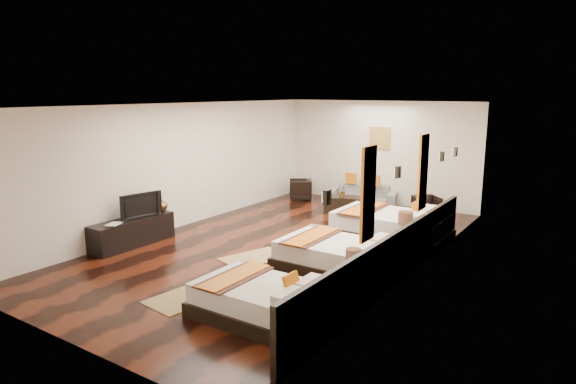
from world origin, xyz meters
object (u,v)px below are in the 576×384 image
Objects in this scene: figurine at (160,204)px; tv_console at (132,232)px; nightstand_a at (352,284)px; table_plant at (343,191)px; book at (108,224)px; armchair_right at (426,207)px; bed_near at (265,301)px; armchair_left at (300,189)px; coffee_table at (344,204)px; bed_mid at (341,256)px; tv at (139,205)px; sofa at (362,195)px; bed_far at (392,226)px; nightstand_b at (404,245)px.

tv_console is at bearing -90.00° from figurine.
nightstand_a is 2.94× the size of table_plant.
book reaches higher than armchair_right.
nightstand_a reaches higher than bed_near.
armchair_left is 1.88m from coffee_table.
armchair_left is (-4.47, 5.63, -0.00)m from nightstand_a.
tv is (-4.15, -0.82, 0.53)m from bed_mid.
armchair_right is (3.69, -0.03, -0.02)m from armchair_left.
book is at bearing -90.00° from tv_console.
tv_console is 0.97× the size of sofa.
nightstand_a is 2.53× the size of figurine.
armchair_left is at bearing 129.05° from bed_mid.
figurine reaches higher than book.
sofa is at bearing 90.00° from coffee_table.
sofa is 1.05m from coffee_table.
bed_near is 4.25m from book.
nightstand_a is 5.03m from figurine.
sofa is 6.59× the size of table_plant.
bed_mid is at bearing 125.53° from nightstand_a.
nightstand_a reaches higher than armchair_right.
book is at bearing -90.00° from figurine.
bed_far is 1.45m from nightstand_b.
nightstand_b is at bearing -46.95° from coffee_table.
bed_near is 2.34× the size of nightstand_a.
book is at bearing -159.87° from bed_mid.
armchair_right is (-0.03, 6.73, 0.01)m from bed_near.
bed_mid is 6.80× the size of book.
sofa is (2.18, 5.78, -0.54)m from tv.
nightstand_b is 0.96× the size of coffee_table.
figurine is (-4.95, 0.83, 0.42)m from nightstand_a.
tv_console is 5.39m from coffee_table.
figurine is 0.33× the size of coffee_table.
figurine is at bearing -176.20° from armchair_right.
book is 0.31× the size of coffee_table.
bed_far is at bearing 89.94° from bed_near.
armchair_right is at bearing -26.08° from tv.
coffee_table is (2.23, 5.46, -0.36)m from book.
coffee_table is at bearing 133.05° from nightstand_b.
nightstand_a is (0.75, 1.13, 0.04)m from bed_near.
nightstand_a is (0.75, -3.31, -0.01)m from bed_far.
armchair_left is at bearing 134.46° from armchair_right.
nightstand_a is 4.95m from tv_console.
coffee_table is (1.76, -0.66, -0.09)m from armchair_left.
tv_console is at bearing 90.00° from book.
nightstand_a is at bearing 5.66° from book.
sofa is at bearing 114.25° from nightstand_a.
bed_mid is 1.26m from nightstand_b.
armchair_left is at bearing 159.27° from coffee_table.
figurine is at bearing 170.50° from nightstand_a.
armchair_left is (-3.72, 4.58, 0.01)m from bed_mid.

